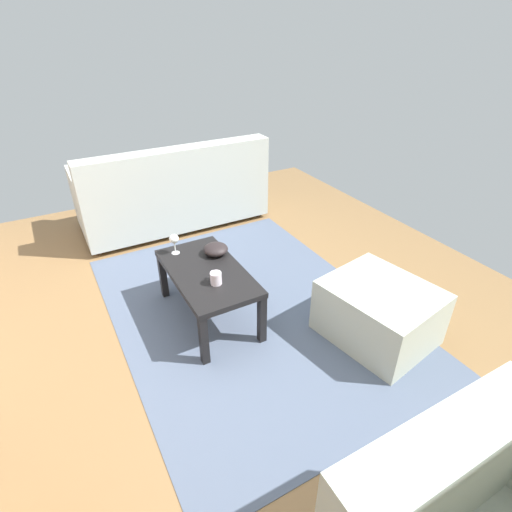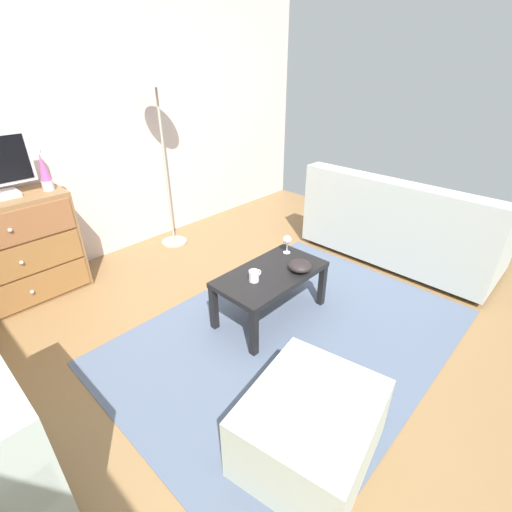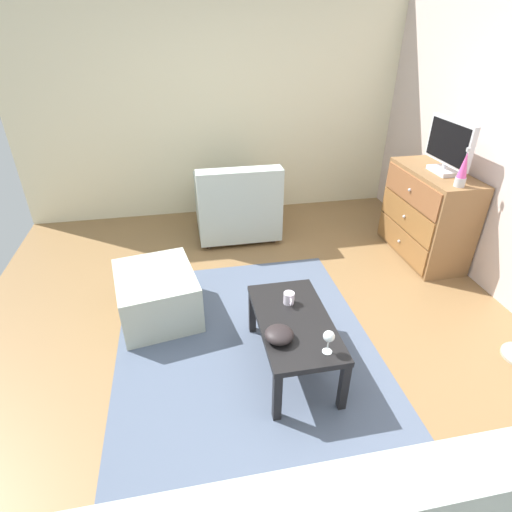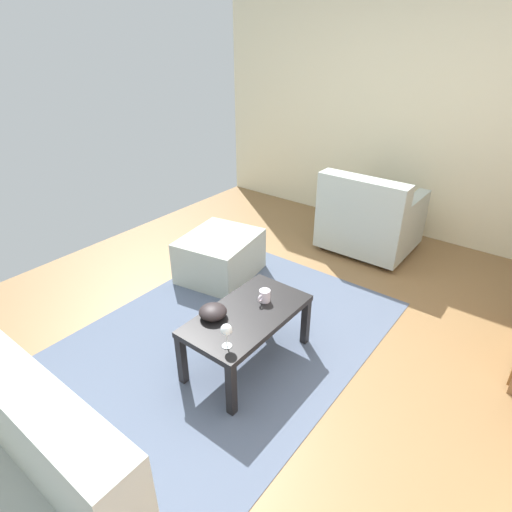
# 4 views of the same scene
# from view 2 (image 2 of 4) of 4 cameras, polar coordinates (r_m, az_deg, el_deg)

# --- Properties ---
(ground_plane) EXTENTS (5.62, 4.72, 0.05)m
(ground_plane) POSITION_cam_2_polar(r_m,az_deg,el_deg) (2.85, -0.17, -12.79)
(ground_plane) COLOR brown
(wall_accent_rear) EXTENTS (5.62, 0.12, 2.57)m
(wall_accent_rear) POSITION_cam_2_polar(r_m,az_deg,el_deg) (3.95, -24.32, 17.95)
(wall_accent_rear) COLOR beige
(wall_accent_rear) RESTS_ON ground_plane
(area_rug) EXTENTS (2.60, 1.90, 0.01)m
(area_rug) POSITION_cam_2_polar(r_m,az_deg,el_deg) (2.85, 5.65, -12.19)
(area_rug) COLOR #4C586D
(area_rug) RESTS_ON ground_plane
(dresser) EXTENTS (0.99, 0.49, 0.89)m
(dresser) POSITION_cam_2_polar(r_m,az_deg,el_deg) (3.62, -33.84, 0.46)
(dresser) COLOR brown
(dresser) RESTS_ON ground_plane
(lava_lamp) EXTENTS (0.09, 0.09, 0.33)m
(lava_lamp) POSITION_cam_2_polar(r_m,az_deg,el_deg) (3.47, -30.13, 11.19)
(lava_lamp) COLOR #B7B7BC
(lava_lamp) RESTS_ON dresser
(coffee_table) EXTENTS (0.88, 0.48, 0.41)m
(coffee_table) POSITION_cam_2_polar(r_m,az_deg,el_deg) (2.83, 2.34, -3.49)
(coffee_table) COLOR black
(coffee_table) RESTS_ON ground_plane
(wine_glass) EXTENTS (0.07, 0.07, 0.16)m
(wine_glass) POSITION_cam_2_polar(r_m,az_deg,el_deg) (3.03, 4.90, 2.47)
(wine_glass) COLOR silver
(wine_glass) RESTS_ON coffee_table
(mug) EXTENTS (0.11, 0.08, 0.08)m
(mug) POSITION_cam_2_polar(r_m,az_deg,el_deg) (2.68, -0.28, -3.10)
(mug) COLOR silver
(mug) RESTS_ON coffee_table
(bowl_decorative) EXTENTS (0.18, 0.18, 0.08)m
(bowl_decorative) POSITION_cam_2_polar(r_m,az_deg,el_deg) (2.82, 6.89, -1.54)
(bowl_decorative) COLOR black
(bowl_decorative) RESTS_ON coffee_table
(couch_large) EXTENTS (0.85, 1.87, 0.88)m
(couch_large) POSITION_cam_2_polar(r_m,az_deg,el_deg) (3.97, 21.57, 4.18)
(couch_large) COLOR #332319
(couch_large) RESTS_ON ground_plane
(ottoman) EXTENTS (0.79, 0.71, 0.40)m
(ottoman) POSITION_cam_2_polar(r_m,az_deg,el_deg) (2.08, 8.45, -25.00)
(ottoman) COLOR #AAB3A4
(ottoman) RESTS_ON ground_plane
(standing_lamp) EXTENTS (0.32, 0.32, 1.81)m
(standing_lamp) POSITION_cam_2_polar(r_m,az_deg,el_deg) (3.85, -15.22, 23.12)
(standing_lamp) COLOR #A59E8C
(standing_lamp) RESTS_ON ground_plane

